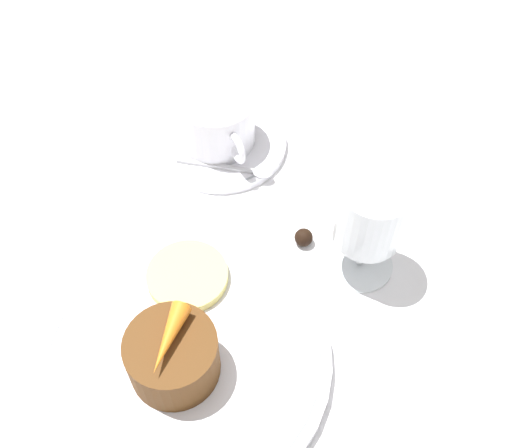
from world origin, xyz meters
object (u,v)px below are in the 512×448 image
dinner_plate (185,358)px  coffee_cup (217,120)px  wine_glass (370,220)px  dessert_cake (173,356)px

dinner_plate → coffee_cup: coffee_cup is taller
wine_glass → dessert_cake: 0.21m
coffee_cup → dessert_cake: size_ratio=1.45×
dinner_plate → wine_glass: (-0.02, 0.19, 0.07)m
dinner_plate → dessert_cake: bearing=-52.8°
dinner_plate → wine_glass: wine_glass is taller
coffee_cup → wine_glass: wine_glass is taller
wine_glass → coffee_cup: bearing=-165.5°
dinner_plate → coffee_cup: 0.27m
dinner_plate → dessert_cake: 0.03m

